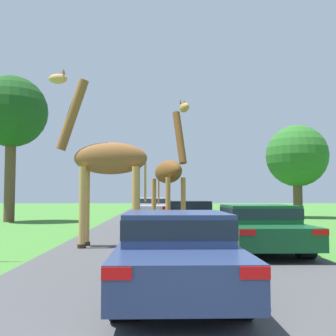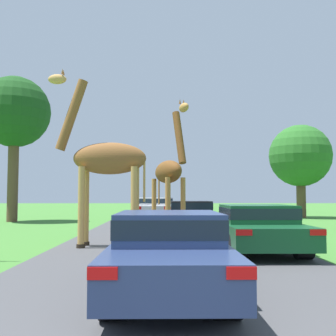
% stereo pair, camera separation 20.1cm
% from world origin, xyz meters
% --- Properties ---
extents(road, '(6.91, 120.00, 0.00)m').
position_xyz_m(road, '(0.00, 30.00, 0.00)').
color(road, '#424244').
rests_on(road, ground).
extents(giraffe_near_road, '(1.36, 2.66, 4.67)m').
position_xyz_m(giraffe_near_road, '(-0.06, 13.18, 2.24)').
color(giraffe_near_road, '#B77F3D').
rests_on(giraffe_near_road, ground).
extents(giraffe_companion, '(3.00, 0.91, 5.33)m').
position_xyz_m(giraffe_companion, '(-2.01, 11.01, 2.51)').
color(giraffe_companion, tan).
rests_on(giraffe_companion, ground).
extents(car_lead_maroon, '(1.72, 4.60, 1.25)m').
position_xyz_m(car_lead_maroon, '(-0.20, 5.09, 0.68)').
color(car_lead_maroon, navy).
rests_on(car_lead_maroon, ground).
extents(car_queue_right, '(1.92, 4.30, 1.36)m').
position_xyz_m(car_queue_right, '(-0.46, 28.18, 0.72)').
color(car_queue_right, gray).
rests_on(car_queue_right, ground).
extents(car_queue_left, '(1.93, 4.55, 1.26)m').
position_xyz_m(car_queue_left, '(0.94, 17.00, 0.70)').
color(car_queue_left, black).
rests_on(car_queue_left, ground).
extents(car_far_ahead, '(1.87, 4.73, 1.38)m').
position_xyz_m(car_far_ahead, '(-0.80, 22.73, 0.75)').
color(car_far_ahead, silver).
rests_on(car_far_ahead, ground).
extents(car_verge_right, '(1.97, 4.66, 1.25)m').
position_xyz_m(car_verge_right, '(2.27, 9.94, 0.68)').
color(car_verge_right, '#144C28').
rests_on(car_verge_right, ground).
extents(tree_left_edge, '(4.21, 4.21, 6.32)m').
position_xyz_m(tree_left_edge, '(9.10, 26.90, 4.17)').
color(tree_left_edge, brown).
rests_on(tree_left_edge, ground).
extents(tree_far_right, '(4.13, 4.13, 8.45)m').
position_xyz_m(tree_far_right, '(-8.94, 22.87, 6.28)').
color(tree_far_right, brown).
rests_on(tree_far_right, ground).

